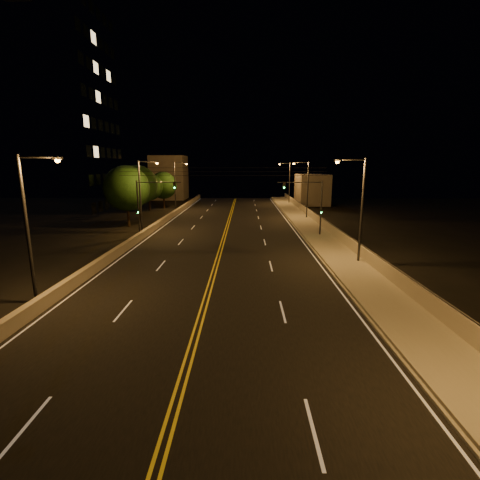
{
  "coord_description": "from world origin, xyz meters",
  "views": [
    {
      "loc": [
        2.36,
        -7.75,
        8.03
      ],
      "look_at": [
        2.0,
        18.0,
        2.5
      ],
      "focal_mm": 26.0,
      "sensor_mm": 36.0,
      "label": 1
    }
  ],
  "objects_px": {
    "streetlight_6": "(176,183)",
    "tree_3": "(163,185)",
    "streetlight_1": "(359,204)",
    "streetlight_4": "(31,219)",
    "streetlight_5": "(142,191)",
    "traffic_signal_right": "(313,202)",
    "traffic_signal_left": "(146,202)",
    "streetlight_3": "(288,180)",
    "tree_0": "(127,188)",
    "tree_1": "(137,185)",
    "streetlight_2": "(306,186)",
    "tree_2": "(149,187)",
    "building_tower": "(25,112)"
  },
  "relations": [
    {
      "from": "tree_3",
      "to": "streetlight_2",
      "type": "bearing_deg",
      "value": -28.86
    },
    {
      "from": "streetlight_1",
      "to": "traffic_signal_right",
      "type": "bearing_deg",
      "value": 97.45
    },
    {
      "from": "streetlight_6",
      "to": "traffic_signal_right",
      "type": "bearing_deg",
      "value": -49.65
    },
    {
      "from": "traffic_signal_right",
      "to": "tree_2",
      "type": "relative_size",
      "value": 0.94
    },
    {
      "from": "streetlight_4",
      "to": "streetlight_5",
      "type": "height_order",
      "value": "same"
    },
    {
      "from": "traffic_signal_left",
      "to": "streetlight_6",
      "type": "bearing_deg",
      "value": 92.63
    },
    {
      "from": "streetlight_2",
      "to": "tree_0",
      "type": "relative_size",
      "value": 1.07
    },
    {
      "from": "tree_2",
      "to": "tree_3",
      "type": "bearing_deg",
      "value": 57.98
    },
    {
      "from": "streetlight_3",
      "to": "streetlight_5",
      "type": "height_order",
      "value": "same"
    },
    {
      "from": "streetlight_1",
      "to": "traffic_signal_right",
      "type": "height_order",
      "value": "streetlight_1"
    },
    {
      "from": "traffic_signal_right",
      "to": "streetlight_5",
      "type": "bearing_deg",
      "value": 173.27
    },
    {
      "from": "tree_2",
      "to": "tree_0",
      "type": "bearing_deg",
      "value": -83.78
    },
    {
      "from": "streetlight_1",
      "to": "streetlight_3",
      "type": "bearing_deg",
      "value": 90.0
    },
    {
      "from": "streetlight_4",
      "to": "streetlight_5",
      "type": "relative_size",
      "value": 1.0
    },
    {
      "from": "traffic_signal_left",
      "to": "tree_2",
      "type": "xyz_separation_m",
      "value": [
        -6.28,
        23.93,
        0.27
      ]
    },
    {
      "from": "traffic_signal_left",
      "to": "tree_0",
      "type": "bearing_deg",
      "value": 123.76
    },
    {
      "from": "building_tower",
      "to": "streetlight_3",
      "type": "bearing_deg",
      "value": 23.74
    },
    {
      "from": "traffic_signal_left",
      "to": "tree_2",
      "type": "distance_m",
      "value": 24.74
    },
    {
      "from": "streetlight_2",
      "to": "tree_2",
      "type": "bearing_deg",
      "value": 158.53
    },
    {
      "from": "tree_1",
      "to": "traffic_signal_left",
      "type": "bearing_deg",
      "value": -69.56
    },
    {
      "from": "tree_2",
      "to": "traffic_signal_right",
      "type": "bearing_deg",
      "value": -43.6
    },
    {
      "from": "tree_3",
      "to": "tree_1",
      "type": "bearing_deg",
      "value": -93.82
    },
    {
      "from": "streetlight_3",
      "to": "streetlight_6",
      "type": "xyz_separation_m",
      "value": [
        -21.42,
        -11.71,
        0.0
      ]
    },
    {
      "from": "building_tower",
      "to": "tree_1",
      "type": "xyz_separation_m",
      "value": [
        17.4,
        -2.35,
        -10.87
      ]
    },
    {
      "from": "streetlight_1",
      "to": "tree_0",
      "type": "relative_size",
      "value": 1.07
    },
    {
      "from": "streetlight_1",
      "to": "streetlight_6",
      "type": "xyz_separation_m",
      "value": [
        -21.42,
        34.78,
        0.0
      ]
    },
    {
      "from": "streetlight_6",
      "to": "tree_3",
      "type": "bearing_deg",
      "value": 132.11
    },
    {
      "from": "tree_1",
      "to": "streetlight_6",
      "type": "bearing_deg",
      "value": 66.62
    },
    {
      "from": "streetlight_2",
      "to": "streetlight_5",
      "type": "bearing_deg",
      "value": -152.58
    },
    {
      "from": "streetlight_1",
      "to": "tree_2",
      "type": "height_order",
      "value": "streetlight_1"
    },
    {
      "from": "traffic_signal_left",
      "to": "building_tower",
      "type": "xyz_separation_m",
      "value": [
        -22.6,
        16.3,
        11.98
      ]
    },
    {
      "from": "streetlight_1",
      "to": "streetlight_6",
      "type": "relative_size",
      "value": 1.0
    },
    {
      "from": "streetlight_5",
      "to": "traffic_signal_left",
      "type": "xyz_separation_m",
      "value": [
        1.08,
        -2.35,
        -1.0
      ]
    },
    {
      "from": "traffic_signal_left",
      "to": "streetlight_3",
      "type": "bearing_deg",
      "value": 59.97
    },
    {
      "from": "streetlight_1",
      "to": "traffic_signal_left",
      "type": "xyz_separation_m",
      "value": [
        -20.34,
        11.31,
        -1.0
      ]
    },
    {
      "from": "streetlight_3",
      "to": "tree_0",
      "type": "height_order",
      "value": "streetlight_3"
    },
    {
      "from": "traffic_signal_left",
      "to": "tree_1",
      "type": "distance_m",
      "value": 14.92
    },
    {
      "from": "streetlight_6",
      "to": "tree_0",
      "type": "height_order",
      "value": "streetlight_6"
    },
    {
      "from": "streetlight_3",
      "to": "tree_0",
      "type": "relative_size",
      "value": 1.07
    },
    {
      "from": "streetlight_1",
      "to": "traffic_signal_left",
      "type": "distance_m",
      "value": 23.29
    },
    {
      "from": "streetlight_2",
      "to": "tree_2",
      "type": "xyz_separation_m",
      "value": [
        -26.61,
        10.47,
        -0.73
      ]
    },
    {
      "from": "building_tower",
      "to": "tree_1",
      "type": "distance_m",
      "value": 20.65
    },
    {
      "from": "traffic_signal_right",
      "to": "traffic_signal_left",
      "type": "distance_m",
      "value": 18.86
    },
    {
      "from": "streetlight_1",
      "to": "streetlight_6",
      "type": "height_order",
      "value": "same"
    },
    {
      "from": "streetlight_6",
      "to": "tree_3",
      "type": "relative_size",
      "value": 1.25
    },
    {
      "from": "tree_3",
      "to": "streetlight_3",
      "type": "bearing_deg",
      "value": 18.23
    },
    {
      "from": "traffic_signal_right",
      "to": "tree_2",
      "type": "bearing_deg",
      "value": 136.4
    },
    {
      "from": "streetlight_6",
      "to": "traffic_signal_left",
      "type": "relative_size",
      "value": 1.35
    },
    {
      "from": "streetlight_2",
      "to": "streetlight_3",
      "type": "distance_m",
      "value": 21.71
    },
    {
      "from": "streetlight_1",
      "to": "streetlight_5",
      "type": "bearing_deg",
      "value": 147.47
    }
  ]
}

